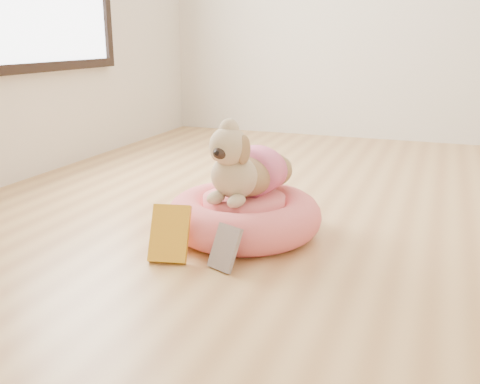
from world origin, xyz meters
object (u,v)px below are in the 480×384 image
(pet_bed, at_px, (244,216))
(dog, at_px, (246,155))
(book_yellow, at_px, (170,234))
(book_white, at_px, (225,248))

(pet_bed, xyz_separation_m, dog, (0.01, 0.01, 0.28))
(pet_bed, height_order, book_yellow, book_yellow)
(dog, relative_size, book_white, 2.86)
(book_yellow, height_order, book_white, book_yellow)
(pet_bed, xyz_separation_m, book_white, (0.06, -0.37, -0.00))
(book_yellow, relative_size, book_white, 1.32)
(pet_bed, xyz_separation_m, book_yellow, (-0.18, -0.37, 0.02))
(pet_bed, bearing_deg, book_yellow, -115.73)
(dog, relative_size, book_yellow, 2.16)
(book_white, bearing_deg, book_yellow, -159.16)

